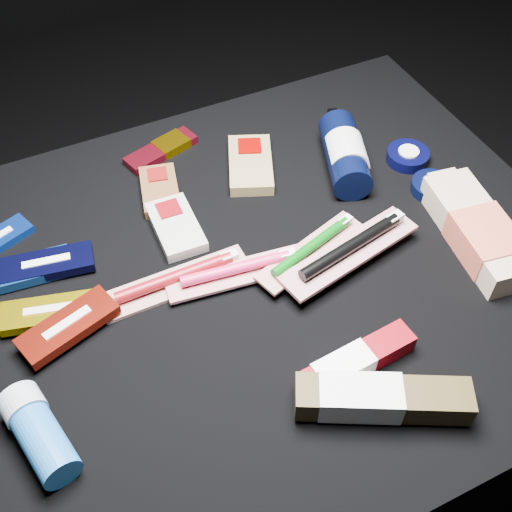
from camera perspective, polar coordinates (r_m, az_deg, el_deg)
name	(u,v)px	position (r m, az deg, el deg)	size (l,w,h in m)	color
ground	(251,404)	(1.26, -0.43, -13.03)	(3.00, 3.00, 0.00)	black
cloth_table	(251,348)	(1.09, -0.49, -8.17)	(0.98, 0.78, 0.40)	black
luna_bar_1	(23,271)	(0.97, -20.01, -1.29)	(0.14, 0.06, 0.02)	#1D52A2
luna_bar_2	(47,265)	(0.96, -18.05, -0.73)	(0.14, 0.07, 0.02)	black
luna_bar_3	(50,312)	(0.91, -17.85, -4.79)	(0.14, 0.08, 0.02)	#AF9707
luna_bar_4	(68,326)	(0.88, -16.34, -6.00)	(0.14, 0.09, 0.02)	maroon
clif_bar_0	(160,188)	(1.04, -8.56, 5.97)	(0.08, 0.12, 0.02)	brown
clif_bar_1	(175,225)	(0.98, -7.22, 2.79)	(0.07, 0.12, 0.02)	#B3B4AD
clif_bar_2	(250,162)	(1.07, -0.51, 8.32)	(0.11, 0.15, 0.02)	olive
power_bar	(164,148)	(1.12, -8.14, 9.46)	(0.14, 0.07, 0.02)	maroon
lotion_bottle	(345,154)	(1.07, 7.90, 8.98)	(0.11, 0.20, 0.06)	black
cream_tin_upper	(408,156)	(1.12, 13.33, 8.64)	(0.07, 0.07, 0.02)	black
cream_tin_lower	(432,186)	(1.07, 15.37, 5.98)	(0.07, 0.07, 0.02)	black
bodywash_bottle	(478,232)	(1.00, 19.16, 2.03)	(0.11, 0.23, 0.05)	tan
deodorant_stick	(38,433)	(0.81, -18.77, -14.65)	(0.07, 0.13, 0.05)	#1F60A8
toothbrush_pack_0	(177,280)	(0.91, -7.02, -2.09)	(0.22, 0.05, 0.02)	silver
toothbrush_pack_1	(238,271)	(0.91, -1.64, -1.32)	(0.21, 0.07, 0.02)	silver
toothbrush_pack_2	(312,248)	(0.93, 5.01, 0.68)	(0.19, 0.10, 0.02)	silver
toothbrush_pack_3	(352,248)	(0.92, 8.49, 0.67)	(0.23, 0.10, 0.03)	silver
toothpaste_carton_red	(352,364)	(0.83, 8.52, -9.48)	(0.16, 0.05, 0.03)	#70020B
toothpaste_carton_green	(375,398)	(0.80, 10.50, -12.35)	(0.21, 0.14, 0.04)	#362A11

